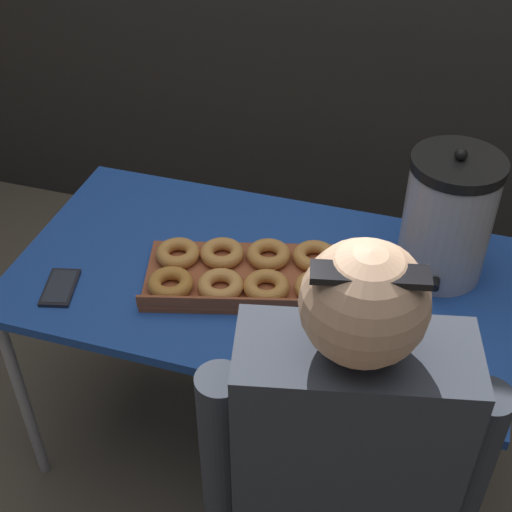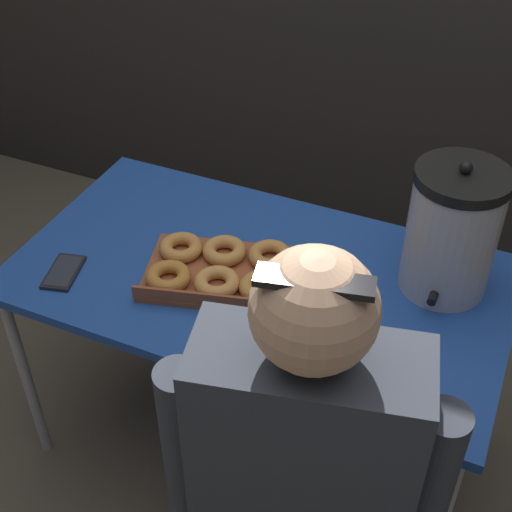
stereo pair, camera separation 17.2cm
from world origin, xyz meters
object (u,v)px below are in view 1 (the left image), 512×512
(cell_phone, at_px, (60,287))
(coffee_urn, at_px, (448,217))
(donut_box, at_px, (245,273))
(person_seated, at_px, (337,508))

(cell_phone, bearing_deg, coffee_urn, 7.14)
(donut_box, height_order, person_seated, person_seated)
(donut_box, xyz_separation_m, cell_phone, (-0.45, -0.17, -0.02))
(donut_box, relative_size, coffee_urn, 1.53)
(person_seated, bearing_deg, cell_phone, -36.03)
(donut_box, relative_size, cell_phone, 3.66)
(donut_box, height_order, cell_phone, donut_box)
(coffee_urn, xyz_separation_m, cell_phone, (-0.93, -0.37, -0.17))
(cell_phone, bearing_deg, person_seated, -38.04)
(coffee_urn, bearing_deg, cell_phone, -158.52)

